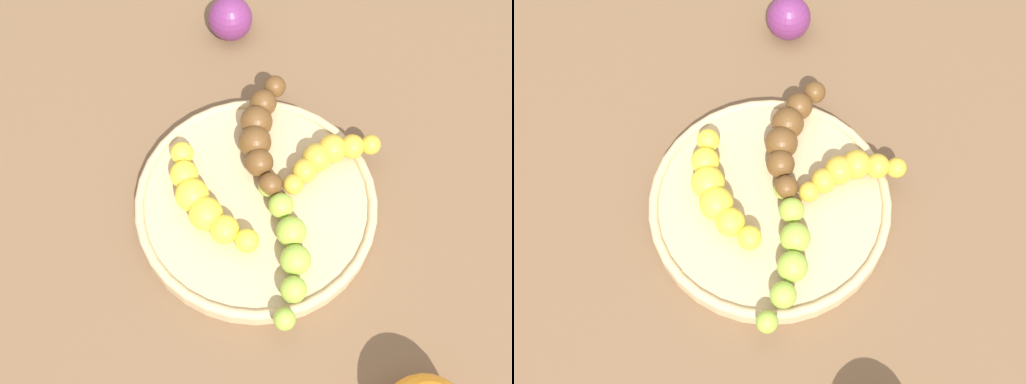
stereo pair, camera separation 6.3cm
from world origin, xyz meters
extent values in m
plane|color=brown|center=(0.00, 0.00, 0.00)|extent=(2.40, 2.40, 0.00)
cylinder|color=tan|center=(0.00, 0.00, 0.01)|extent=(0.25, 0.25, 0.02)
torus|color=tan|center=(0.00, 0.00, 0.02)|extent=(0.25, 0.25, 0.01)
sphere|color=yellow|center=(-0.08, -0.04, 0.04)|extent=(0.02, 0.02, 0.02)
sphere|color=yellow|center=(-0.06, -0.05, 0.04)|extent=(0.03, 0.03, 0.03)
sphere|color=yellow|center=(-0.03, -0.05, 0.04)|extent=(0.03, 0.03, 0.03)
sphere|color=yellow|center=(-0.01, -0.05, 0.04)|extent=(0.03, 0.03, 0.03)
sphere|color=yellow|center=(0.02, -0.05, 0.04)|extent=(0.03, 0.03, 0.03)
sphere|color=yellow|center=(0.04, -0.04, 0.04)|extent=(0.02, 0.02, 0.02)
sphere|color=#8CAD38|center=(0.12, -0.05, 0.03)|extent=(0.02, 0.02, 0.02)
sphere|color=#8CAD38|center=(0.10, -0.03, 0.03)|extent=(0.03, 0.03, 0.03)
sphere|color=#8CAD38|center=(0.08, -0.01, 0.03)|extent=(0.03, 0.03, 0.03)
sphere|color=#8CAD38|center=(0.05, 0.01, 0.03)|extent=(0.03, 0.03, 0.03)
sphere|color=#8CAD38|center=(0.02, 0.01, 0.03)|extent=(0.03, 0.03, 0.03)
sphere|color=#8CAD38|center=(0.00, 0.01, 0.03)|extent=(0.02, 0.02, 0.02)
sphere|color=gold|center=(0.02, 0.13, 0.03)|extent=(0.02, 0.02, 0.02)
sphere|color=gold|center=(0.01, 0.11, 0.03)|extent=(0.03, 0.03, 0.03)
sphere|color=gold|center=(0.00, 0.09, 0.03)|extent=(0.03, 0.03, 0.03)
sphere|color=gold|center=(0.00, 0.07, 0.03)|extent=(0.03, 0.03, 0.03)
sphere|color=gold|center=(0.01, 0.06, 0.03)|extent=(0.03, 0.03, 0.03)
sphere|color=gold|center=(0.01, 0.04, 0.03)|extent=(0.02, 0.02, 0.02)
sphere|color=#593819|center=(-0.10, 0.09, 0.04)|extent=(0.02, 0.02, 0.02)
sphere|color=#593819|center=(-0.09, 0.07, 0.04)|extent=(0.03, 0.03, 0.03)
sphere|color=#593819|center=(-0.07, 0.05, 0.04)|extent=(0.03, 0.03, 0.03)
sphere|color=#593819|center=(-0.05, 0.03, 0.04)|extent=(0.03, 0.03, 0.03)
sphere|color=#593819|center=(-0.03, 0.02, 0.04)|extent=(0.03, 0.03, 0.03)
sphere|color=#593819|center=(0.00, 0.02, 0.04)|extent=(0.02, 0.02, 0.02)
sphere|color=#662659|center=(-0.21, 0.10, 0.03)|extent=(0.05, 0.05, 0.05)
camera|label=1|loc=(0.24, -0.16, 0.60)|focal=45.03mm
camera|label=2|loc=(0.27, -0.10, 0.60)|focal=45.03mm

